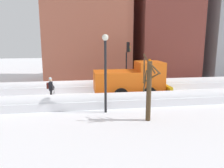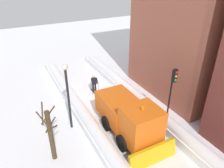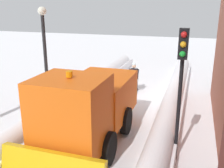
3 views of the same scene
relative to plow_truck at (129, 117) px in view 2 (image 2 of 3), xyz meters
The scene contains 6 objects.
snowbank_left 5.20m from the plow_truck, 121.88° to the left, with size 1.10×36.00×1.05m.
plow_truck is the anchor object (origin of this frame).
skier 6.37m from the plow_truck, 91.88° to the right, with size 0.62×1.80×1.81m.
traffic_light_pole 3.59m from the plow_truck, behind, with size 0.28×0.42×4.38m.
street_lamp 4.45m from the plow_truck, 37.79° to the right, with size 0.40×0.40×4.95m.
bare_tree_near 5.09m from the plow_truck, ahead, with size 1.06×1.08×3.89m.
Camera 2 is at (6.53, 15.17, 10.12)m, focal length 34.10 mm.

